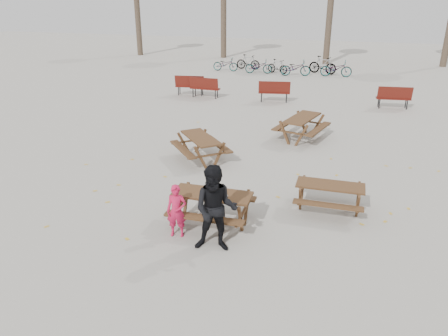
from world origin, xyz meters
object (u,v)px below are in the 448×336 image
(picnic_table_north, at_px, (201,148))
(main_picnic_table, at_px, (212,201))
(soda_bottle, at_px, (213,195))
(child, at_px, (177,211))
(picnic_table_east, at_px, (329,197))
(food_tray, at_px, (223,196))
(picnic_table_far, at_px, (302,128))
(adult, at_px, (216,209))

(picnic_table_north, bearing_deg, main_picnic_table, -18.13)
(soda_bottle, xyz_separation_m, child, (-0.67, -0.52, -0.24))
(picnic_table_east, relative_size, picnic_table_north, 0.91)
(food_tray, height_order, picnic_table_east, food_tray)
(food_tray, xyz_separation_m, picnic_table_far, (0.97, 6.90, -0.38))
(child, distance_m, picnic_table_east, 3.81)
(adult, xyz_separation_m, picnic_table_far, (0.88, 7.81, -0.53))
(soda_bottle, distance_m, adult, 0.87)
(food_tray, height_order, soda_bottle, soda_bottle)
(adult, distance_m, picnic_table_north, 5.22)
(main_picnic_table, xyz_separation_m, food_tray, (0.30, -0.11, 0.21))
(main_picnic_table, xyz_separation_m, child, (-0.58, -0.73, 0.02))
(food_tray, bearing_deg, main_picnic_table, 160.22)
(food_tray, xyz_separation_m, adult, (0.09, -0.91, 0.15))
(main_picnic_table, relative_size, picnic_table_far, 0.95)
(picnic_table_far, bearing_deg, child, -178.15)
(soda_bottle, distance_m, child, 0.88)
(main_picnic_table, bearing_deg, picnic_table_far, 79.36)
(child, relative_size, picnic_table_north, 0.67)
(soda_bottle, bearing_deg, picnic_table_east, 32.92)
(picnic_table_north, bearing_deg, picnic_table_east, 19.40)
(food_tray, distance_m, child, 1.10)
(adult, bearing_deg, food_tray, 87.23)
(child, distance_m, picnic_table_far, 7.75)
(picnic_table_far, bearing_deg, soda_bottle, -173.89)
(main_picnic_table, height_order, soda_bottle, soda_bottle)
(child, bearing_deg, main_picnic_table, 39.76)
(adult, relative_size, picnic_table_north, 1.05)
(child, relative_size, picnic_table_far, 0.64)
(child, xyz_separation_m, adult, (0.98, -0.29, 0.33))
(main_picnic_table, distance_m, child, 0.93)
(child, bearing_deg, soda_bottle, 26.13)
(food_tray, relative_size, soda_bottle, 1.06)
(child, bearing_deg, picnic_table_north, 90.76)
(food_tray, height_order, picnic_table_far, picnic_table_far)
(picnic_table_far, bearing_deg, adult, -170.68)
(food_tray, xyz_separation_m, picnic_table_north, (-1.86, 3.90, -0.41))
(picnic_table_north, bearing_deg, picnic_table_far, 96.12)
(main_picnic_table, height_order, picnic_table_north, main_picnic_table)
(child, bearing_deg, adult, -28.03)
(soda_bottle, relative_size, picnic_table_north, 0.09)
(child, height_order, adult, adult)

